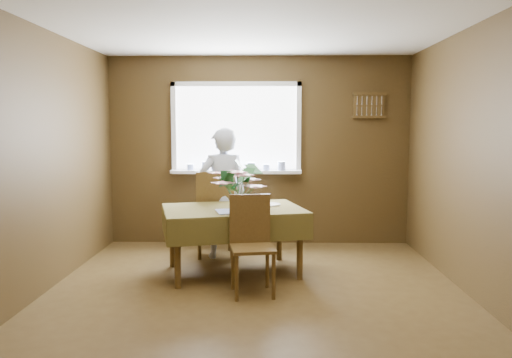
{
  "coord_description": "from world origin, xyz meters",
  "views": [
    {
      "loc": [
        0.11,
        -4.42,
        1.58
      ],
      "look_at": [
        0.0,
        0.55,
        1.05
      ],
      "focal_mm": 35.0,
      "sensor_mm": 36.0,
      "label": 1
    }
  ],
  "objects_px": {
    "chair_far": "(215,211)",
    "seated_woman": "(223,193)",
    "dining_table": "(233,216)",
    "chair_near": "(251,239)",
    "flower_bouquet": "(238,183)"
  },
  "relations": [
    {
      "from": "chair_far",
      "to": "seated_woman",
      "type": "height_order",
      "value": "seated_woman"
    },
    {
      "from": "dining_table",
      "to": "chair_near",
      "type": "relative_size",
      "value": 1.8
    },
    {
      "from": "chair_far",
      "to": "chair_near",
      "type": "distance_m",
      "value": 1.35
    },
    {
      "from": "seated_woman",
      "to": "dining_table",
      "type": "bearing_deg",
      "value": 89.04
    },
    {
      "from": "dining_table",
      "to": "chair_near",
      "type": "distance_m",
      "value": 0.66
    },
    {
      "from": "dining_table",
      "to": "seated_woman",
      "type": "relative_size",
      "value": 1.07
    },
    {
      "from": "chair_far",
      "to": "chair_near",
      "type": "xyz_separation_m",
      "value": [
        0.48,
        -1.26,
        -0.06
      ]
    },
    {
      "from": "chair_far",
      "to": "flower_bouquet",
      "type": "relative_size",
      "value": 1.99
    },
    {
      "from": "dining_table",
      "to": "chair_far",
      "type": "xyz_separation_m",
      "value": [
        -0.26,
        0.65,
        -0.06
      ]
    },
    {
      "from": "seated_woman",
      "to": "flower_bouquet",
      "type": "height_order",
      "value": "seated_woman"
    },
    {
      "from": "flower_bouquet",
      "to": "dining_table",
      "type": "bearing_deg",
      "value": 105.09
    },
    {
      "from": "chair_far",
      "to": "seated_woman",
      "type": "bearing_deg",
      "value": 171.69
    },
    {
      "from": "chair_far",
      "to": "seated_woman",
      "type": "xyz_separation_m",
      "value": [
        0.1,
        -0.0,
        0.22
      ]
    },
    {
      "from": "dining_table",
      "to": "flower_bouquet",
      "type": "bearing_deg",
      "value": -89.24
    },
    {
      "from": "chair_near",
      "to": "seated_woman",
      "type": "bearing_deg",
      "value": 97.08
    }
  ]
}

